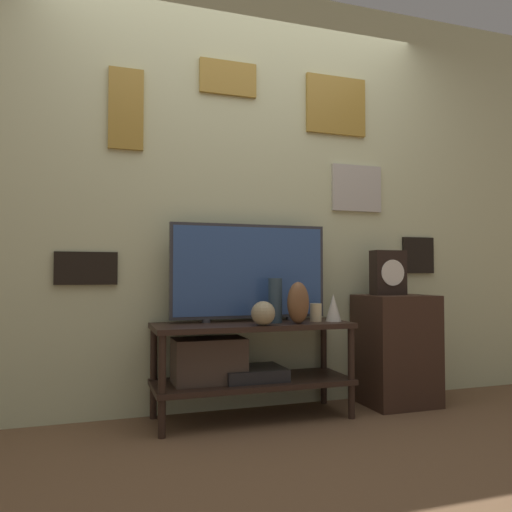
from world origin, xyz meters
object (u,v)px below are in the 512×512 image
Objects in this scene: vase_round_glass at (263,313)px; mantel_clock at (388,273)px; television at (249,271)px; vase_urn_stoneware at (298,303)px; vase_tall_ceramic at (275,301)px; vase_slim_bronze at (333,308)px; candle_jar at (316,312)px.

mantel_clock is at bearing 11.77° from vase_round_glass.
vase_round_glass is 0.98m from mantel_clock.
television is 4.02× the size of vase_urn_stoneware.
vase_slim_bronze is at bearing -2.86° from vase_tall_ceramic.
vase_slim_bronze is at bearing -17.45° from television.
television reaches higher than vase_urn_stoneware.
vase_tall_ceramic reaches higher than vase_round_glass.
television reaches higher than vase_slim_bronze.
vase_slim_bronze is 0.50m from mantel_clock.
vase_tall_ceramic is at bearing 45.62° from vase_round_glass.
vase_tall_ceramic reaches higher than vase_urn_stoneware.
mantel_clock is (0.55, 0.07, 0.24)m from candle_jar.
vase_urn_stoneware is 0.83× the size of mantel_clock.
television is 7.14× the size of vase_round_glass.
vase_tall_ceramic is at bearing 141.24° from vase_urn_stoneware.
vase_urn_stoneware is (0.22, -0.22, -0.18)m from television.
candle_jar is at bearing -18.34° from television.
vase_tall_ceramic reaches higher than vase_slim_bronze.
television is at bearing 176.39° from mantel_clock.
vase_round_glass is at bearing -90.22° from television.
vase_tall_ceramic is 0.27m from candle_jar.
mantel_clock is at bearing 11.80° from vase_slim_bronze.
vase_urn_stoneware is (0.22, 0.03, 0.05)m from vase_round_glass.
vase_tall_ceramic is at bearing -178.26° from candle_jar.
vase_urn_stoneware is at bearing -44.59° from television.
vase_tall_ceramic is at bearing -174.74° from mantel_clock.
vase_urn_stoneware is 0.19m from candle_jar.
television is 0.34m from vase_round_glass.
vase_round_glass is 0.56× the size of vase_urn_stoneware.
television is 8.92× the size of candle_jar.
vase_round_glass is 0.82× the size of vase_slim_bronze.
vase_slim_bronze is at bearing 14.72° from vase_urn_stoneware.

